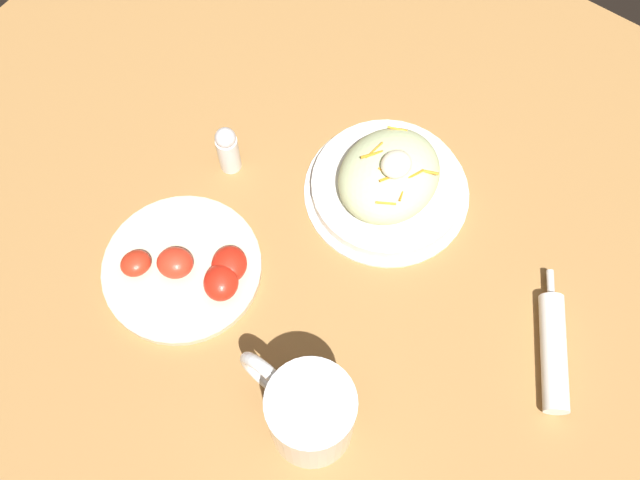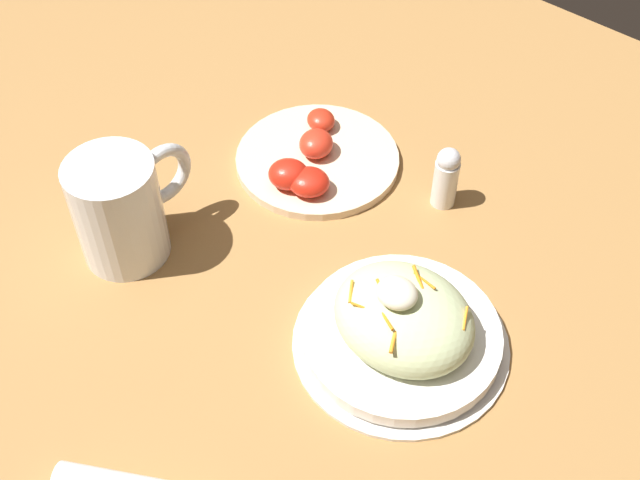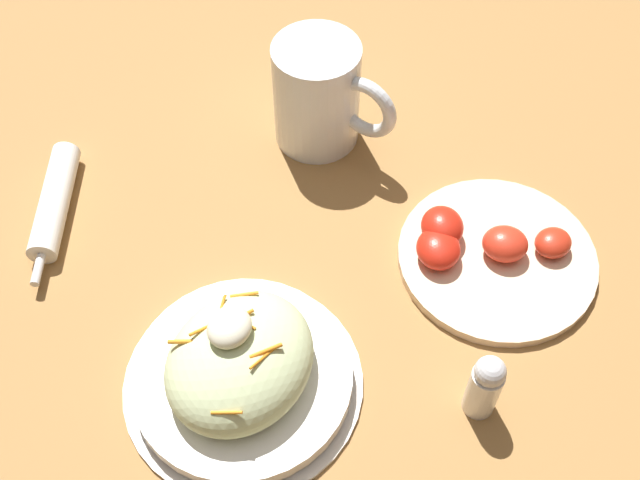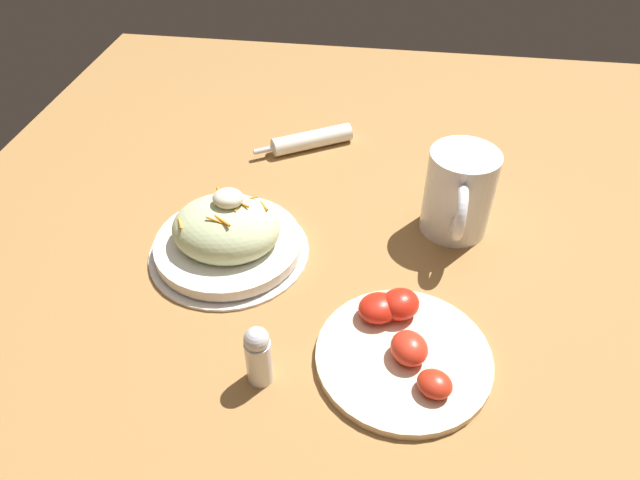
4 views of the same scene
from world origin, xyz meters
name	(u,v)px [view 1 (image 1 of 4)]	position (x,y,z in m)	size (l,w,h in m)	color
ground_plane	(305,339)	(0.00, 0.00, 0.00)	(1.43, 1.43, 0.00)	#9E703D
salad_plate	(388,181)	(0.24, 0.03, 0.03)	(0.23, 0.23, 0.10)	white
beer_mug	(309,415)	(-0.08, -0.07, 0.06)	(0.10, 0.15, 0.13)	white
napkin_roll	(554,351)	(0.16, -0.26, 0.02)	(0.17, 0.11, 0.03)	white
tomato_plate	(188,268)	(-0.02, 0.18, 0.01)	(0.21, 0.21, 0.05)	beige
salt_shaker	(228,149)	(0.14, 0.24, 0.04)	(0.03, 0.03, 0.08)	white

